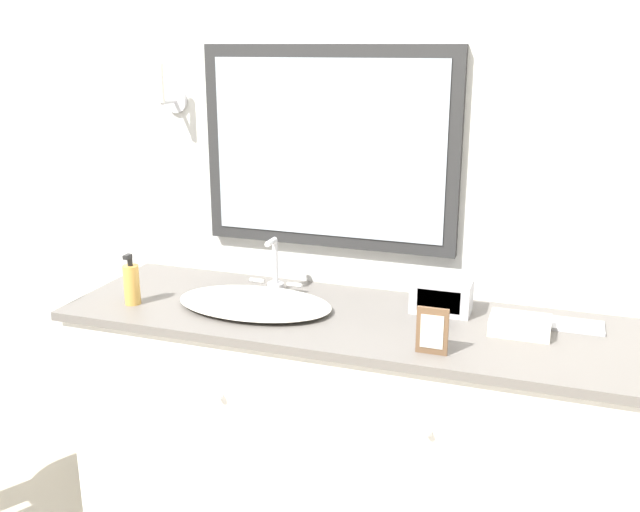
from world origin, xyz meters
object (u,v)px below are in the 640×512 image
Objects in this scene: soap_bottle at (132,284)px; picture_frame at (432,331)px; appliance_box at (441,296)px; sink_basin at (255,302)px.

picture_frame is (1.07, -0.07, -0.00)m from soap_bottle.
appliance_box is (1.03, 0.28, -0.02)m from soap_bottle.
sink_basin is 0.64m from appliance_box.
soap_bottle reaches higher than appliance_box.
picture_frame is at bearing -3.87° from soap_bottle.
soap_bottle is at bearing -165.05° from appliance_box.
appliance_box is 0.35m from picture_frame.
soap_bottle is 1.07m from appliance_box.
soap_bottle is 0.91× the size of appliance_box.
sink_basin reaches higher than soap_bottle.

